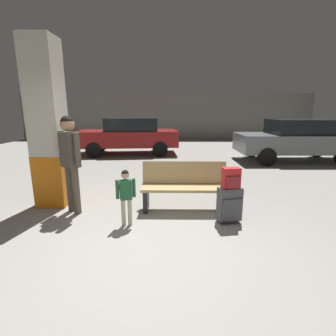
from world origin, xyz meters
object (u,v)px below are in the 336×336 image
(parked_car_side, at_px, (296,139))
(structural_pillar, at_px, (48,126))
(suitcase, at_px, (230,204))
(adult, at_px, (70,154))
(backpack_bright, at_px, (231,178))
(child, at_px, (126,192))
(parked_car_far, at_px, (129,135))
(bench, at_px, (185,187))

(parked_car_side, bearing_deg, structural_pillar, -147.61)
(suitcase, distance_m, adult, 2.89)
(backpack_bright, distance_m, parked_car_side, 6.30)
(structural_pillar, bearing_deg, child, -31.30)
(structural_pillar, bearing_deg, parked_car_far, 84.61)
(adult, bearing_deg, bench, 4.89)
(bench, xyz_separation_m, child, (-0.98, -0.71, 0.13))
(adult, relative_size, parked_car_side, 0.42)
(child, bearing_deg, suitcase, 4.61)
(child, xyz_separation_m, adult, (-1.06, 0.54, 0.51))
(structural_pillar, height_order, adult, structural_pillar)
(bench, xyz_separation_m, adult, (-2.04, -0.17, 0.64))
(bench, bearing_deg, parked_car_side, 47.14)
(parked_car_far, bearing_deg, child, -81.14)
(adult, distance_m, parked_car_far, 6.25)
(child, height_order, parked_car_far, parked_car_far)
(suitcase, bearing_deg, parked_car_side, 55.54)
(structural_pillar, xyz_separation_m, bench, (2.58, -0.26, -1.11))
(adult, xyz_separation_m, parked_car_side, (6.32, 4.79, -0.28))
(structural_pillar, distance_m, adult, 0.84)
(bench, bearing_deg, child, -143.79)
(adult, bearing_deg, parked_car_far, 89.97)
(bench, relative_size, parked_car_side, 0.39)
(bench, distance_m, backpack_bright, 0.98)
(structural_pillar, bearing_deg, parked_car_side, 32.39)
(suitcase, xyz_separation_m, backpack_bright, (-0.00, -0.00, 0.45))
(structural_pillar, distance_m, parked_car_side, 8.16)
(bench, distance_m, parked_car_side, 6.31)
(backpack_bright, xyz_separation_m, parked_car_far, (-2.75, 6.64, 0.03))
(parked_car_side, bearing_deg, bench, -132.86)
(backpack_bright, bearing_deg, adult, 171.66)
(suitcase, bearing_deg, structural_pillar, 165.73)
(backpack_bright, distance_m, adult, 2.80)
(adult, xyz_separation_m, parked_car_far, (0.00, 6.24, -0.28))
(suitcase, relative_size, parked_car_side, 0.15)
(structural_pillar, xyz_separation_m, parked_car_far, (0.55, 5.80, -0.75))
(backpack_bright, height_order, adult, adult)
(structural_pillar, height_order, parked_car_far, structural_pillar)
(bench, distance_m, parked_car_far, 6.41)
(bench, bearing_deg, parked_car_far, 108.53)
(structural_pillar, xyz_separation_m, child, (1.60, -0.98, -0.97))
(structural_pillar, relative_size, parked_car_side, 0.76)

